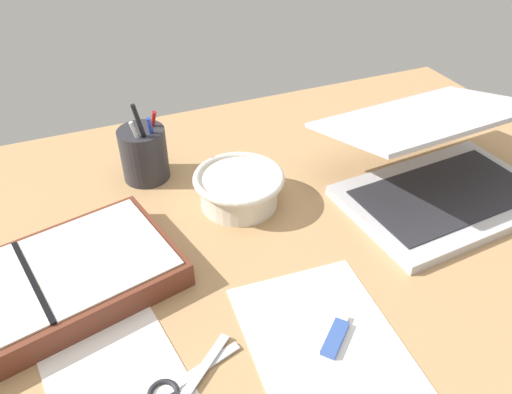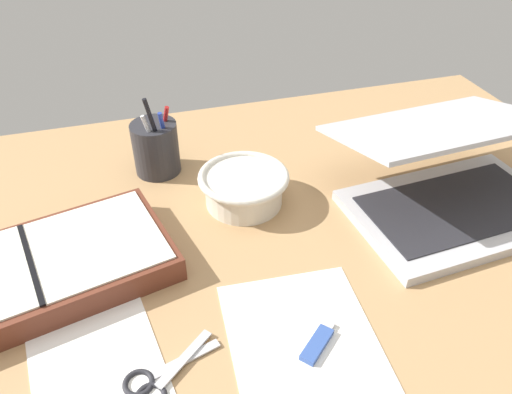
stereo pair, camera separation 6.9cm
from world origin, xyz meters
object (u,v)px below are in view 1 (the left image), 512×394
(planner, at_px, (36,291))
(scissors, at_px, (180,391))
(bowl, at_px, (239,188))
(pen_cup, at_px, (144,154))
(laptop, at_px, (438,169))

(planner, bearing_deg, scissors, -69.14)
(bowl, bearing_deg, pen_cup, 132.04)
(laptop, bearing_deg, bowl, 158.18)
(scissors, bearing_deg, bowl, 29.95)
(pen_cup, distance_m, scissors, 0.47)
(bowl, bearing_deg, laptop, -17.76)
(pen_cup, bearing_deg, bowl, -47.96)
(laptop, xyz_separation_m, planner, (-0.68, 0.00, -0.03))
(laptop, bearing_deg, planner, 175.53)
(laptop, height_order, planner, laptop)
(laptop, height_order, bowl, laptop)
(laptop, bearing_deg, scissors, -162.71)
(bowl, xyz_separation_m, scissors, (-0.20, -0.32, -0.03))
(laptop, relative_size, scissors, 2.95)
(bowl, distance_m, pen_cup, 0.20)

